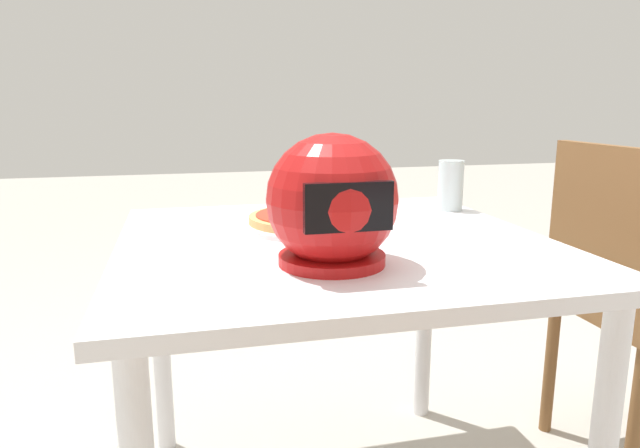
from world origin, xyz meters
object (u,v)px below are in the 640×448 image
at_px(pizza, 306,217).
at_px(drinking_glass, 451,185).
at_px(motorcycle_helmet, 332,203).
at_px(dining_table, 334,277).
at_px(chair_side, 625,291).

bearing_deg(pizza, drinking_glass, -164.60).
distance_m(motorcycle_helmet, drinking_glass, 0.64).
height_order(dining_table, drinking_glass, drinking_glass).
relative_size(pizza, chair_side, 0.31).
bearing_deg(drinking_glass, pizza, 15.40).
distance_m(drinking_glass, chair_side, 0.55).
relative_size(motorcycle_helmet, chair_side, 0.27).
xyz_separation_m(drinking_glass, chair_side, (-0.43, 0.20, -0.27)).
xyz_separation_m(pizza, drinking_glass, (-0.44, -0.12, 0.04)).
bearing_deg(drinking_glass, chair_side, 154.38).
distance_m(dining_table, chair_side, 0.84).
relative_size(pizza, drinking_glass, 2.01).
height_order(dining_table, motorcycle_helmet, motorcycle_helmet).
relative_size(pizza, motorcycle_helmet, 1.14).
relative_size(motorcycle_helmet, drinking_glass, 1.77).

